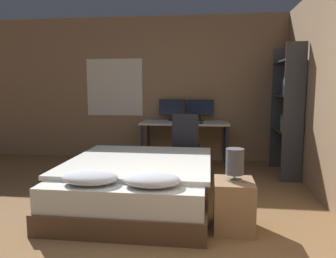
{
  "coord_description": "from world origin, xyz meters",
  "views": [
    {
      "loc": [
        0.51,
        -2.48,
        1.41
      ],
      "look_at": [
        -0.13,
        2.49,
        0.75
      ],
      "focal_mm": 35.0,
      "sensor_mm": 36.0,
      "label": 1
    }
  ],
  "objects_px": {
    "monitor_left": "(172,108)",
    "computer_mouse": "(201,123)",
    "desk": "(185,127)",
    "bookshelf": "(288,106)",
    "bed": "(138,183)",
    "nightstand": "(234,205)",
    "bedside_lamp": "(235,162)",
    "monitor_right": "(200,109)",
    "keyboard": "(184,123)",
    "office_chair": "(186,151)"
  },
  "relations": [
    {
      "from": "nightstand",
      "to": "bookshelf",
      "type": "height_order",
      "value": "bookshelf"
    },
    {
      "from": "bedside_lamp",
      "to": "keyboard",
      "type": "height_order",
      "value": "bedside_lamp"
    },
    {
      "from": "bed",
      "to": "monitor_right",
      "type": "xyz_separation_m",
      "value": [
        0.66,
        2.32,
        0.74
      ]
    },
    {
      "from": "nightstand",
      "to": "bookshelf",
      "type": "distance_m",
      "value": 2.46
    },
    {
      "from": "computer_mouse",
      "to": "office_chair",
      "type": "distance_m",
      "value": 0.7
    },
    {
      "from": "bedside_lamp",
      "to": "computer_mouse",
      "type": "relative_size",
      "value": 4.52
    },
    {
      "from": "monitor_left",
      "to": "computer_mouse",
      "type": "distance_m",
      "value": 0.76
    },
    {
      "from": "desk",
      "to": "bookshelf",
      "type": "height_order",
      "value": "bookshelf"
    },
    {
      "from": "computer_mouse",
      "to": "keyboard",
      "type": "bearing_deg",
      "value": 180.0
    },
    {
      "from": "desk",
      "to": "monitor_left",
      "type": "relative_size",
      "value": 3.18
    },
    {
      "from": "keyboard",
      "to": "bookshelf",
      "type": "height_order",
      "value": "bookshelf"
    },
    {
      "from": "keyboard",
      "to": "computer_mouse",
      "type": "height_order",
      "value": "computer_mouse"
    },
    {
      "from": "nightstand",
      "to": "keyboard",
      "type": "height_order",
      "value": "keyboard"
    },
    {
      "from": "bedside_lamp",
      "to": "computer_mouse",
      "type": "height_order",
      "value": "bedside_lamp"
    },
    {
      "from": "nightstand",
      "to": "desk",
      "type": "xyz_separation_m",
      "value": [
        -0.68,
        2.67,
        0.43
      ]
    },
    {
      "from": "bed",
      "to": "bookshelf",
      "type": "distance_m",
      "value": 2.68
    },
    {
      "from": "keyboard",
      "to": "monitor_left",
      "type": "bearing_deg",
      "value": 118.57
    },
    {
      "from": "bed",
      "to": "monitor_left",
      "type": "distance_m",
      "value": 2.44
    },
    {
      "from": "monitor_right",
      "to": "computer_mouse",
      "type": "xyz_separation_m",
      "value": [
        0.03,
        -0.48,
        -0.21
      ]
    },
    {
      "from": "office_chair",
      "to": "bookshelf",
      "type": "distance_m",
      "value": 1.73
    },
    {
      "from": "nightstand",
      "to": "computer_mouse",
      "type": "relative_size",
      "value": 7.13
    },
    {
      "from": "computer_mouse",
      "to": "monitor_right",
      "type": "bearing_deg",
      "value": 93.91
    },
    {
      "from": "office_chair",
      "to": "monitor_left",
      "type": "bearing_deg",
      "value": 108.23
    },
    {
      "from": "bedside_lamp",
      "to": "monitor_left",
      "type": "bearing_deg",
      "value": 107.96
    },
    {
      "from": "desk",
      "to": "computer_mouse",
      "type": "xyz_separation_m",
      "value": [
        0.29,
        -0.24,
        0.11
      ]
    },
    {
      "from": "monitor_left",
      "to": "bookshelf",
      "type": "xyz_separation_m",
      "value": [
        1.89,
        -0.8,
        0.11
      ]
    },
    {
      "from": "monitor_right",
      "to": "bookshelf",
      "type": "distance_m",
      "value": 1.59
    },
    {
      "from": "desk",
      "to": "bookshelf",
      "type": "bearing_deg",
      "value": -18.95
    },
    {
      "from": "monitor_right",
      "to": "keyboard",
      "type": "xyz_separation_m",
      "value": [
        -0.26,
        -0.48,
        -0.22
      ]
    },
    {
      "from": "nightstand",
      "to": "monitor_right",
      "type": "bearing_deg",
      "value": 98.3
    },
    {
      "from": "desk",
      "to": "bedside_lamp",
      "type": "bearing_deg",
      "value": -75.63
    },
    {
      "from": "keyboard",
      "to": "office_chair",
      "type": "height_order",
      "value": "office_chair"
    },
    {
      "from": "nightstand",
      "to": "bed",
      "type": "bearing_deg",
      "value": 151.85
    },
    {
      "from": "bed",
      "to": "bookshelf",
      "type": "xyz_separation_m",
      "value": [
        2.04,
        1.52,
        0.84
      ]
    },
    {
      "from": "monitor_left",
      "to": "computer_mouse",
      "type": "bearing_deg",
      "value": -40.83
    },
    {
      "from": "monitor_right",
      "to": "computer_mouse",
      "type": "relative_size",
      "value": 6.98
    },
    {
      "from": "bookshelf",
      "to": "bedside_lamp",
      "type": "bearing_deg",
      "value": -114.3
    },
    {
      "from": "bed",
      "to": "nightstand",
      "type": "relative_size",
      "value": 4.13
    },
    {
      "from": "bed",
      "to": "nightstand",
      "type": "distance_m",
      "value": 1.23
    },
    {
      "from": "keyboard",
      "to": "computer_mouse",
      "type": "xyz_separation_m",
      "value": [
        0.29,
        0.0,
        0.01
      ]
    },
    {
      "from": "bed",
      "to": "bedside_lamp",
      "type": "distance_m",
      "value": 1.3
    },
    {
      "from": "desk",
      "to": "office_chair",
      "type": "relative_size",
      "value": 1.57
    },
    {
      "from": "nightstand",
      "to": "desk",
      "type": "height_order",
      "value": "desk"
    },
    {
      "from": "nightstand",
      "to": "bedside_lamp",
      "type": "bearing_deg",
      "value": 90.0
    },
    {
      "from": "monitor_right",
      "to": "bedside_lamp",
      "type": "bearing_deg",
      "value": -81.7
    },
    {
      "from": "nightstand",
      "to": "monitor_right",
      "type": "relative_size",
      "value": 1.02
    },
    {
      "from": "bedside_lamp",
      "to": "bookshelf",
      "type": "distance_m",
      "value": 2.35
    },
    {
      "from": "desk",
      "to": "bookshelf",
      "type": "distance_m",
      "value": 1.78
    },
    {
      "from": "bed",
      "to": "bedside_lamp",
      "type": "bearing_deg",
      "value": -28.15
    },
    {
      "from": "desk",
      "to": "monitor_left",
      "type": "height_order",
      "value": "monitor_left"
    }
  ]
}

